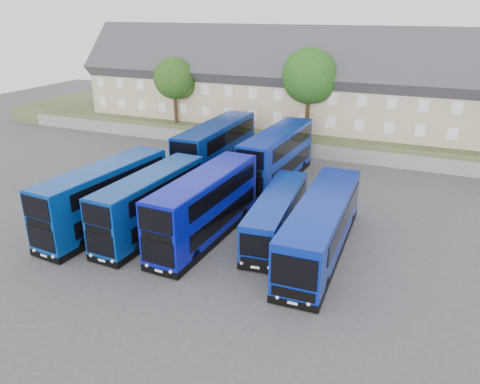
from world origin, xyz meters
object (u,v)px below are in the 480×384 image
dd_front_left (104,199)px  tree_mid (311,78)px  coach_east_a (276,216)px  dd_front_mid (151,205)px  tree_west (176,80)px

dd_front_left → tree_mid: tree_mid is taller
dd_front_left → tree_mid: (8.38, 24.00, 5.84)m
dd_front_left → coach_east_a: bearing=22.1°
dd_front_mid → tree_mid: 24.61m
tree_west → tree_mid: tree_mid is taller
coach_east_a → tree_west: (-19.41, 19.88, 5.60)m
dd_front_mid → tree_mid: size_ratio=1.18×
dd_front_mid → tree_west: 25.91m
dd_front_left → tree_west: size_ratio=1.52×
tree_mid → tree_west: bearing=-178.2°
tree_west → tree_mid: bearing=1.8°
coach_east_a → tree_mid: bearing=94.0°
coach_east_a → tree_mid: tree_mid is taller
dd_front_left → coach_east_a: dd_front_left is taller
tree_west → dd_front_mid: bearing=-64.1°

